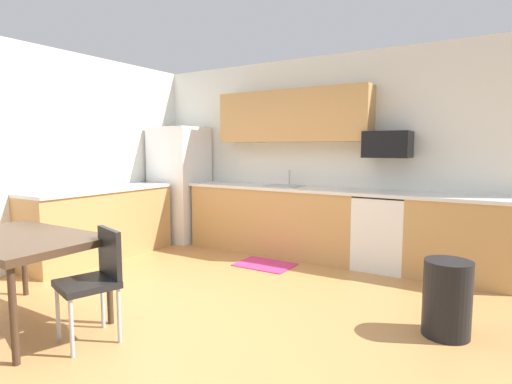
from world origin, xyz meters
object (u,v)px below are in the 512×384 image
Objects in this scene: microwave at (388,144)px; trash_bin at (447,298)px; refrigerator at (180,184)px; chair_near_table at (96,275)px; oven_range at (383,231)px; dining_table at (17,243)px.

microwave reaches higher than trash_bin.
refrigerator is 4.41m from trash_bin.
chair_near_table is at bearing -113.40° from microwave.
oven_range reaches higher than dining_table.
dining_table is at bearing -123.09° from microwave.
trash_bin is (4.10, -1.50, -0.60)m from refrigerator.
chair_near_table is at bearing -114.08° from oven_range.
trash_bin is (2.28, 1.47, -0.20)m from chair_near_table.
oven_range is (3.19, 0.08, -0.44)m from refrigerator.
oven_range is 1.52× the size of trash_bin.
oven_range is 1.83m from trash_bin.
microwave is (0.00, 0.10, 1.05)m from oven_range.
dining_table is (-2.15, -3.30, -0.82)m from microwave.
dining_table is 3.49m from trash_bin.
chair_near_table is 1.42× the size of trash_bin.
dining_table is at bearing -123.90° from oven_range.
refrigerator reaches higher than oven_range.
microwave is 0.90× the size of trash_bin.
refrigerator is 2.98× the size of trash_bin.
refrigerator is 2.11× the size of chair_near_table.
dining_table is 1.65× the size of chair_near_table.
oven_range is at bearing 56.10° from dining_table.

